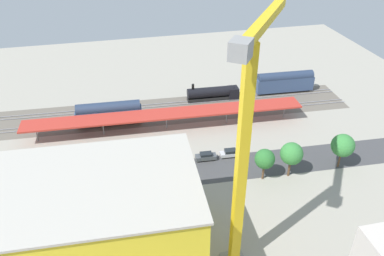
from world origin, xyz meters
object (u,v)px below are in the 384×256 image
at_px(parked_car_7, 4,183).
at_px(box_truck_0, 94,186).
at_px(locomotive, 215,94).
at_px(street_tree_2, 20,193).
at_px(parked_car_4, 107,170).
at_px(box_truck_2, 74,188).
at_px(parked_car_5, 77,173).
at_px(parked_car_0, 230,153).
at_px(street_tree_3, 292,154).
at_px(passenger_coach, 285,82).
at_px(traffic_light, 111,153).
at_px(platform_canopy_near, 166,114).
at_px(freight_coach_far, 109,113).
at_px(box_truck_1, 136,182).
at_px(street_tree_0, 265,159).
at_px(parked_car_2, 175,160).
at_px(parked_car_1, 206,157).
at_px(parked_car_6, 41,178).
at_px(street_tree_1, 343,145).
at_px(parked_car_3, 142,166).
at_px(tower_crane, 245,149).

bearing_deg(parked_car_7, box_truck_0, 161.08).
bearing_deg(locomotive, street_tree_2, 37.46).
distance_m(parked_car_4, box_truck_2, 8.28).
xyz_separation_m(parked_car_5, box_truck_2, (0.18, 5.79, 0.88)).
height_order(parked_car_0, street_tree_3, street_tree_3).
relative_size(passenger_coach, street_tree_2, 2.26).
distance_m(parked_car_5, parked_car_7, 14.04).
xyz_separation_m(street_tree_2, traffic_light, (-16.29, -9.53, -0.59)).
distance_m(parked_car_0, street_tree_2, 42.82).
bearing_deg(locomotive, platform_canopy_near, 37.52).
relative_size(passenger_coach, parked_car_5, 3.76).
relative_size(freight_coach_far, box_truck_1, 1.84).
xyz_separation_m(street_tree_0, street_tree_3, (-5.56, 0.23, 0.54)).
relative_size(parked_car_2, parked_car_7, 0.99).
distance_m(box_truck_1, street_tree_2, 20.77).
height_order(parked_car_2, street_tree_2, street_tree_2).
distance_m(passenger_coach, freight_coach_far, 50.38).
relative_size(freight_coach_far, box_truck_2, 1.71).
bearing_deg(parked_car_2, street_tree_2, 16.31).
xyz_separation_m(platform_canopy_near, parked_car_1, (-6.18, 14.60, -3.35)).
relative_size(platform_canopy_near, passenger_coach, 4.00).
relative_size(freight_coach_far, parked_car_6, 3.89).
xyz_separation_m(passenger_coach, freight_coach_far, (49.96, 6.49, -0.23)).
height_order(freight_coach_far, parked_car_1, freight_coach_far).
distance_m(passenger_coach, parked_car_4, 58.06).
bearing_deg(parked_car_4, box_truck_1, 130.86).
xyz_separation_m(passenger_coach, parked_car_1, (30.30, 26.75, -2.52)).
bearing_deg(freight_coach_far, platform_canopy_near, 157.23).
distance_m(platform_canopy_near, parked_car_6, 31.76).
height_order(freight_coach_far, parked_car_4, freight_coach_far).
relative_size(parked_car_7, street_tree_1, 0.62).
xyz_separation_m(parked_car_1, parked_car_3, (14.06, 0.21, 0.03)).
distance_m(street_tree_0, street_tree_2, 45.89).
xyz_separation_m(parked_car_2, parked_car_5, (20.60, -0.43, -0.03)).
height_order(locomotive, street_tree_2, street_tree_2).
bearing_deg(parked_car_3, tower_crane, 113.74).
xyz_separation_m(freight_coach_far, street_tree_1, (-46.50, 28.96, 2.37)).
xyz_separation_m(parked_car_4, parked_car_7, (20.22, -0.30, 0.03)).
xyz_separation_m(parked_car_1, street_tree_0, (-9.64, 8.87, 4.17)).
bearing_deg(box_truck_1, street_tree_3, 174.58).
bearing_deg(street_tree_1, parked_car_6, -8.35).
distance_m(box_truck_2, traffic_light, 10.18).
bearing_deg(parked_car_7, passenger_coach, -159.82).
height_order(parked_car_4, box_truck_1, box_truck_1).
bearing_deg(parked_car_1, platform_canopy_near, -67.05).
distance_m(parked_car_3, box_truck_0, 11.20).
distance_m(parked_car_7, box_truck_2, 14.95).
height_order(parked_car_1, box_truck_2, box_truck_2).
distance_m(parked_car_0, parked_car_3, 19.61).
height_order(parked_car_3, parked_car_5, parked_car_3).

